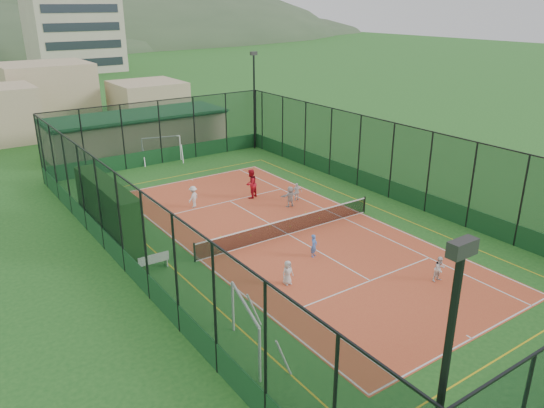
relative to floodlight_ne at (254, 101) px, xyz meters
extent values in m
plane|color=#1F5D20|center=(-8.60, -16.60, -4.12)|extent=(300.00, 300.00, 0.00)
cube|color=#C43F2B|center=(-8.60, -16.60, -4.12)|extent=(11.17, 23.97, 0.01)
cube|color=black|center=(-16.90, -11.59, -2.49)|extent=(1.12, 7.48, 3.27)
imported|color=silver|center=(-11.93, -21.03, -3.53)|extent=(0.57, 0.37, 1.17)
imported|color=#4C7ED7|center=(-9.16, -19.52, -3.52)|extent=(0.52, 0.45, 1.20)
imported|color=white|center=(-6.01, -24.80, -3.50)|extent=(0.64, 0.52, 1.22)
imported|color=white|center=(-11.01, -9.84, -3.42)|extent=(1.03, 0.90, 1.38)
imported|color=white|center=(-4.94, -12.58, -3.53)|extent=(0.75, 0.55, 1.18)
imported|color=silver|center=(-5.96, -13.22, -3.45)|extent=(1.26, 0.46, 1.34)
imported|color=red|center=(-7.11, -10.45, -3.15)|extent=(1.16, 1.05, 1.94)
sphere|color=#CCE033|center=(-8.86, -15.17, -4.08)|extent=(0.07, 0.07, 0.07)
sphere|color=#CCE033|center=(-11.04, -15.41, -4.08)|extent=(0.07, 0.07, 0.07)
sphere|color=#CCE033|center=(-5.72, -15.83, -4.08)|extent=(0.07, 0.07, 0.07)
sphere|color=#CCE033|center=(-11.86, -14.72, -4.08)|extent=(0.07, 0.07, 0.07)
sphere|color=#CCE033|center=(-7.88, -15.82, -4.08)|extent=(0.07, 0.07, 0.07)
sphere|color=#CCE033|center=(-5.81, -14.60, -4.08)|extent=(0.07, 0.07, 0.07)
sphere|color=#CCE033|center=(-10.43, -15.58, -4.08)|extent=(0.07, 0.07, 0.07)
camera|label=1|loc=(-24.73, -38.17, 8.01)|focal=35.00mm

